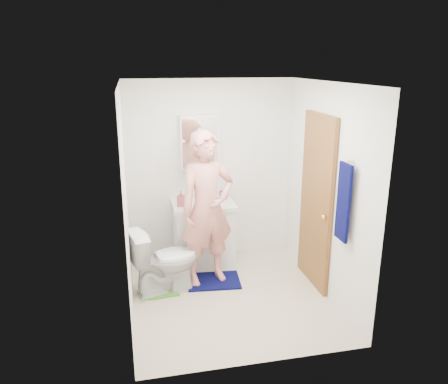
# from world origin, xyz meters

# --- Properties ---
(floor) EXTENTS (2.20, 2.40, 0.02)m
(floor) POSITION_xyz_m (0.00, 0.00, -0.01)
(floor) COLOR beige
(floor) RESTS_ON ground
(ceiling) EXTENTS (2.20, 2.40, 0.02)m
(ceiling) POSITION_xyz_m (0.00, 0.00, 2.41)
(ceiling) COLOR white
(ceiling) RESTS_ON ground
(wall_back) EXTENTS (2.20, 0.02, 2.40)m
(wall_back) POSITION_xyz_m (0.00, 1.21, 1.20)
(wall_back) COLOR white
(wall_back) RESTS_ON ground
(wall_front) EXTENTS (2.20, 0.02, 2.40)m
(wall_front) POSITION_xyz_m (0.00, -1.21, 1.20)
(wall_front) COLOR white
(wall_front) RESTS_ON ground
(wall_left) EXTENTS (0.02, 2.40, 2.40)m
(wall_left) POSITION_xyz_m (-1.11, 0.00, 1.20)
(wall_left) COLOR white
(wall_left) RESTS_ON ground
(wall_right) EXTENTS (0.02, 2.40, 2.40)m
(wall_right) POSITION_xyz_m (1.11, 0.00, 1.20)
(wall_right) COLOR white
(wall_right) RESTS_ON ground
(vanity_cabinet) EXTENTS (0.75, 0.55, 0.80)m
(vanity_cabinet) POSITION_xyz_m (-0.15, 0.91, 0.40)
(vanity_cabinet) COLOR white
(vanity_cabinet) RESTS_ON floor
(countertop) EXTENTS (0.79, 0.59, 0.05)m
(countertop) POSITION_xyz_m (-0.15, 0.91, 0.83)
(countertop) COLOR white
(countertop) RESTS_ON vanity_cabinet
(sink_basin) EXTENTS (0.40, 0.40, 0.03)m
(sink_basin) POSITION_xyz_m (-0.15, 0.91, 0.84)
(sink_basin) COLOR white
(sink_basin) RESTS_ON countertop
(faucet) EXTENTS (0.03, 0.03, 0.12)m
(faucet) POSITION_xyz_m (-0.15, 1.09, 0.91)
(faucet) COLOR silver
(faucet) RESTS_ON countertop
(medicine_cabinet) EXTENTS (0.50, 0.12, 0.70)m
(medicine_cabinet) POSITION_xyz_m (-0.15, 1.14, 1.60)
(medicine_cabinet) COLOR white
(medicine_cabinet) RESTS_ON wall_back
(mirror_panel) EXTENTS (0.46, 0.01, 0.66)m
(mirror_panel) POSITION_xyz_m (-0.15, 1.08, 1.60)
(mirror_panel) COLOR white
(mirror_panel) RESTS_ON wall_back
(door) EXTENTS (0.05, 0.80, 2.05)m
(door) POSITION_xyz_m (1.07, 0.15, 1.02)
(door) COLOR brown
(door) RESTS_ON ground
(door_knob) EXTENTS (0.07, 0.07, 0.07)m
(door_knob) POSITION_xyz_m (1.03, -0.17, 0.95)
(door_knob) COLOR gold
(door_knob) RESTS_ON door
(towel) EXTENTS (0.03, 0.24, 0.80)m
(towel) POSITION_xyz_m (1.03, -0.57, 1.25)
(towel) COLOR #06083E
(towel) RESTS_ON wall_right
(towel_hook) EXTENTS (0.06, 0.02, 0.02)m
(towel_hook) POSITION_xyz_m (1.07, -0.57, 1.67)
(towel_hook) COLOR silver
(towel_hook) RESTS_ON wall_right
(toilet) EXTENTS (0.86, 0.62, 0.79)m
(toilet) POSITION_xyz_m (-0.72, 0.27, 0.40)
(toilet) COLOR white
(toilet) RESTS_ON floor
(bath_mat) EXTENTS (0.68, 0.51, 0.02)m
(bath_mat) POSITION_xyz_m (-0.12, 0.37, 0.01)
(bath_mat) COLOR #06083E
(bath_mat) RESTS_ON floor
(green_rug) EXTENTS (0.45, 0.39, 0.02)m
(green_rug) POSITION_xyz_m (-0.79, 0.27, 0.01)
(green_rug) COLOR #559D34
(green_rug) RESTS_ON floor
(soap_dispenser) EXTENTS (0.11, 0.11, 0.20)m
(soap_dispenser) POSITION_xyz_m (-0.44, 0.85, 0.95)
(soap_dispenser) COLOR #AE5155
(soap_dispenser) RESTS_ON countertop
(toothbrush_cup) EXTENTS (0.16, 0.16, 0.10)m
(toothbrush_cup) POSITION_xyz_m (0.15, 1.04, 0.90)
(toothbrush_cup) COLOR #884495
(toothbrush_cup) RESTS_ON countertop
(man) EXTENTS (0.76, 0.60, 1.84)m
(man) POSITION_xyz_m (-0.19, 0.40, 0.94)
(man) COLOR #E0897E
(man) RESTS_ON bath_mat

